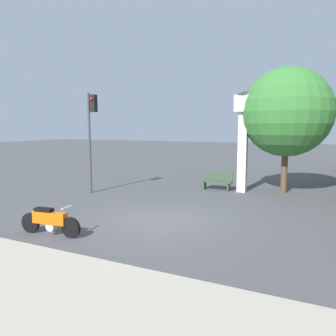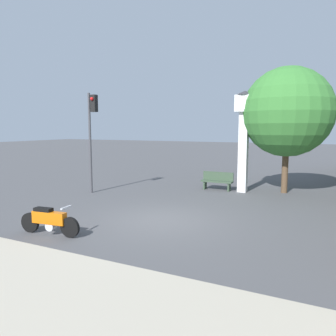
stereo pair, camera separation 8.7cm
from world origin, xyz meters
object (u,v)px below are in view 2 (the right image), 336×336
clock_tower (244,127)px  traffic_light (92,125)px  bench (217,180)px  street_tree (287,112)px  motorcycle (49,220)px

clock_tower → traffic_light: clock_tower is taller
clock_tower → bench: (-1.27, -0.05, -2.73)m
traffic_light → street_tree: (8.38, 4.16, 0.63)m
traffic_light → bench: size_ratio=3.01×
traffic_light → motorcycle: bearing=-62.8°
clock_tower → motorcycle: bearing=-111.6°
bench → street_tree: bearing=13.3°
street_tree → bench: street_tree is taller
motorcycle → clock_tower: size_ratio=0.42×
street_tree → bench: 4.72m
clock_tower → street_tree: bearing=20.1°
motorcycle → clock_tower: 10.16m
motorcycle → clock_tower: clock_tower is taller
clock_tower → bench: bearing=-177.7°
traffic_light → street_tree: 9.38m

